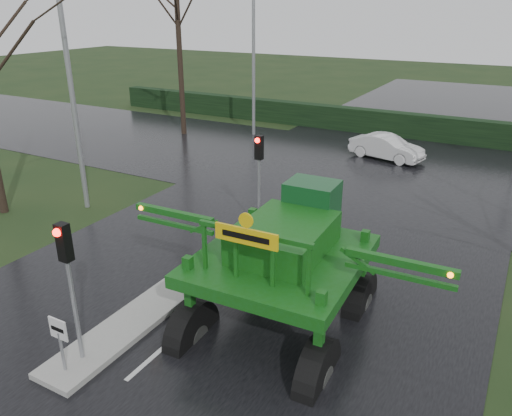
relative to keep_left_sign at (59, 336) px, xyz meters
The scene contains 13 objects.
ground 2.25m from the keep_left_sign, 49.10° to the left, with size 140.00×140.00×0.00m, color black.
road_main 11.62m from the keep_left_sign, 83.55° to the left, with size 14.00×80.00×0.02m, color black.
road_cross 17.58m from the keep_left_sign, 85.75° to the left, with size 80.00×12.00×0.02m, color black.
median_island 4.60m from the keep_left_sign, 90.00° to the left, with size 1.20×10.00×0.16m, color gray.
hedge_row 25.54m from the keep_left_sign, 87.08° to the left, with size 44.00×0.90×1.50m, color black.
keep_left_sign is the anchor object (origin of this frame).
traffic_signal_near 1.61m from the keep_left_sign, 90.00° to the left, with size 0.26×0.33×3.52m.
traffic_signal_mid 9.12m from the keep_left_sign, 90.00° to the left, with size 0.26×0.33×3.52m.
street_light_left_near 11.32m from the keep_left_sign, 132.59° to the left, with size 3.85×0.30×10.00m.
street_light_left_far 23.11m from the keep_left_sign, 107.78° to the left, with size 3.85×0.30×10.00m.
tree_left_far 23.30m from the keep_left_sign, 119.87° to the left, with size 7.70×7.70×13.26m.
crop_sprayer 3.40m from the keep_left_sign, 60.06° to the left, with size 8.32×5.30×4.65m.
white_sedan 20.24m from the keep_left_sign, 85.32° to the left, with size 1.37×3.92×1.29m, color silver.
Camera 1 is at (6.72, -7.24, 7.70)m, focal length 35.00 mm.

